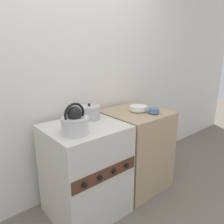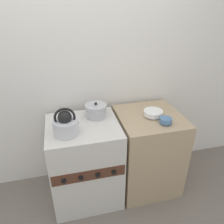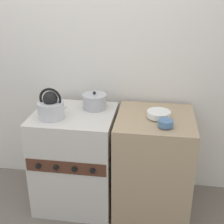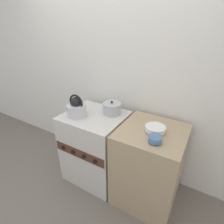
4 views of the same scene
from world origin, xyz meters
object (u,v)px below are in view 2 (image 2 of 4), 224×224
object	(u,v)px
kettle	(66,125)
stove	(85,162)
small_ceramic_bowl	(166,121)
cooking_pot	(96,111)
enamel_bowl	(153,113)

from	to	relation	value
kettle	stove	bearing A→B (deg)	36.12
stove	small_ceramic_bowl	distance (m)	0.91
stove	kettle	xyz separation A→B (m)	(-0.15, -0.11, 0.53)
cooking_pot	small_ceramic_bowl	world-z (taller)	cooking_pot
kettle	small_ceramic_bowl	bearing A→B (deg)	-3.19
enamel_bowl	cooking_pot	bearing A→B (deg)	166.85
kettle	cooking_pot	world-z (taller)	kettle
enamel_bowl	small_ceramic_bowl	bearing A→B (deg)	-72.19
stove	kettle	world-z (taller)	kettle
enamel_bowl	small_ceramic_bowl	size ratio (longest dim) A/B	1.65
cooking_pot	enamel_bowl	size ratio (longest dim) A/B	1.11
kettle	enamel_bowl	bearing A→B (deg)	7.78
stove	enamel_bowl	xyz separation A→B (m)	(0.70, 0.01, 0.48)
cooking_pot	kettle	bearing A→B (deg)	-140.99
small_ceramic_bowl	cooking_pot	bearing A→B (deg)	153.92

